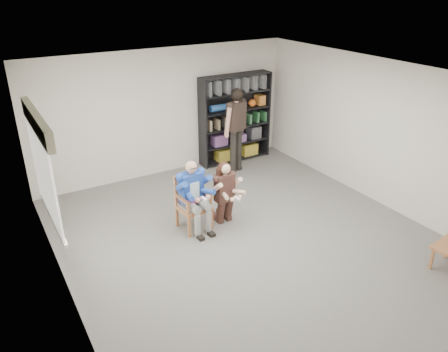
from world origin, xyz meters
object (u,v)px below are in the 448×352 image
armchair (194,203)px  kneeling_woman (225,193)px  seated_man (194,196)px  standing_man (236,131)px  bookshelf (235,119)px

armchair → kneeling_woman: (0.58, -0.12, 0.09)m
seated_man → kneeling_woman: 0.59m
kneeling_woman → standing_man: (1.41, 1.89, 0.37)m
armchair → standing_man: 2.70m
standing_man → armchair: bearing=-157.7°
standing_man → seated_man: bearing=-157.7°
kneeling_woman → bookshelf: bookshelf is taller
kneeling_woman → bookshelf: size_ratio=0.57×
seated_man → standing_man: 2.68m
kneeling_woman → seated_man: bearing=164.9°
bookshelf → standing_man: bearing=-120.0°
armchair → seated_man: bearing=0.0°
seated_man → bookshelf: (2.34, 2.37, 0.40)m
seated_man → kneeling_woman: (0.58, -0.12, -0.05)m
bookshelf → standing_man: size_ratio=1.09×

